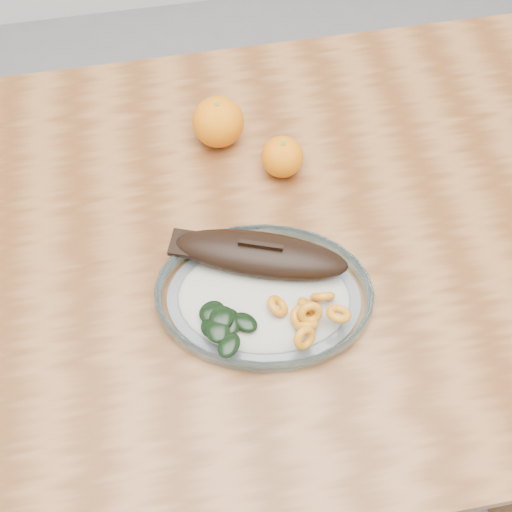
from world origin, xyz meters
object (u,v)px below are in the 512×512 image
(dining_table, at_px, (231,279))
(orange_right, at_px, (282,157))
(orange_left, at_px, (218,122))
(plated_meal, at_px, (264,293))

(dining_table, distance_m, orange_right, 0.20)
(dining_table, xyz_separation_m, orange_left, (0.02, 0.20, 0.14))
(dining_table, distance_m, plated_meal, 0.15)
(dining_table, bearing_deg, plated_meal, -70.15)
(dining_table, relative_size, plated_meal, 1.94)
(orange_left, bearing_deg, dining_table, -94.62)
(plated_meal, height_order, orange_right, plated_meal)
(dining_table, distance_m, orange_left, 0.24)
(orange_left, distance_m, orange_right, 0.12)
(plated_meal, bearing_deg, orange_right, 84.13)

